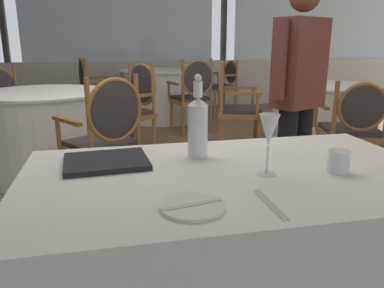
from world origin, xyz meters
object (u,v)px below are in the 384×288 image
Objects in this scene: dining_chair_0_3 at (232,102)px; water_bottle at (198,125)px; side_plate at (192,206)px; dining_chair_3_2 at (194,91)px; dining_chair_0_2 at (302,90)px; dining_chair_1_3 at (134,102)px; wine_glass at (269,132)px; dining_chair_3_1 at (92,87)px; dining_chair_3_0 at (142,79)px; diner_person_0 at (298,89)px; dining_chair_1_0 at (3,103)px; dining_chair_3_3 at (224,82)px; dining_chair_0_0 at (354,125)px; menu_book at (106,161)px; dining_chair_1_2 at (107,132)px; water_tumbler at (339,161)px.

water_bottle is at bearing -95.44° from dining_chair_0_3.
dining_chair_3_2 is at bearing 77.25° from side_plate.
dining_chair_0_2 is 1.02× the size of dining_chair_1_3.
wine_glass is 4.68m from dining_chair_3_1.
dining_chair_3_0 is 4.77m from diner_person_0.
dining_chair_3_3 is at bearing 86.93° from dining_chair_1_0.
dining_chair_0_0 is (1.74, 1.76, -0.23)m from side_plate.
menu_book is 1.43m from dining_chair_1_2.
dining_chair_0_0 is 1.91m from dining_chair_0_2.
dining_chair_0_2 is 0.64× the size of diner_person_0.
side_plate is 1.88m from dining_chair_1_2.
dining_chair_0_0 is 2.24m from dining_chair_1_3.
dining_chair_0_3 reaches higher than dining_chair_0_0.
wine_glass is 0.21× the size of dining_chair_0_3.
dining_chair_1_2 is 1.09× the size of dining_chair_3_3.
dining_chair_1_0 is at bearing -73.41° from dining_chair_0_2.
dining_chair_1_3 is at bearing 98.96° from water_tumbler.
dining_chair_1_0 is (-1.10, 3.11, -0.23)m from menu_book.
dining_chair_3_1 is (-0.20, 4.37, -0.22)m from menu_book.
dining_chair_0_0 is at bearing -44.79° from dining_chair_0_3.
dining_chair_3_2 is at bearing 36.58° from dining_chair_0_0.
dining_chair_1_2 is (-0.78, 1.68, -0.25)m from water_tumbler.
dining_chair_0_2 is 1.02× the size of dining_chair_3_2.
dining_chair_0_3 is (0.96, 2.47, -0.32)m from water_bottle.
dining_chair_3_2 is at bearing 84.80° from water_tumbler.
dining_chair_1_3 is (0.30, 2.81, -0.22)m from menu_book.
water_bottle is 5.11m from dining_chair_3_3.
dining_chair_3_1 reaches higher than dining_chair_1_0.
water_bottle reaches higher than dining_chair_3_3.
dining_chair_3_0 is (0.64, 5.69, -0.24)m from menu_book.
dining_chair_3_2 is (0.78, 3.52, -0.33)m from water_bottle.
dining_chair_0_2 is 2.95m from dining_chair_3_1.
dining_chair_3_0 is (-0.14, 5.96, -0.27)m from water_tumbler.
water_bottle is at bearing -18.54° from dining_chair_0_2.
dining_chair_0_2 is 3.14m from dining_chair_3_0.
dining_chair_1_2 reaches higher than dining_chair_0_0.
dining_chair_1_2 is at bearing -136.69° from diner_person_0.
dining_chair_0_2 is (1.96, 3.39, -0.33)m from wine_glass.
water_bottle is 3.81m from dining_chair_0_2.
side_plate is at bearing 55.79° from dining_chair_1_3.
dining_chair_3_1 is (-0.98, 4.64, -0.25)m from water_tumbler.
dining_chair_0_2 reaches higher than side_plate.
dining_chair_0_0 is 0.58× the size of diner_person_0.
dining_chair_1_2 reaches higher than menu_book.
diner_person_0 reaches higher than dining_chair_0_2.
dining_chair_1_0 is (-3.07, 1.79, 0.01)m from dining_chair_0_0.
dining_chair_3_3 is (1.96, 3.45, -0.04)m from dining_chair_1_2.
dining_chair_3_0 is 0.58× the size of diner_person_0.
water_tumbler is at bearing 162.04° from dining_chair_3_2.
dining_chair_0_3 is 2.41m from dining_chair_3_1.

